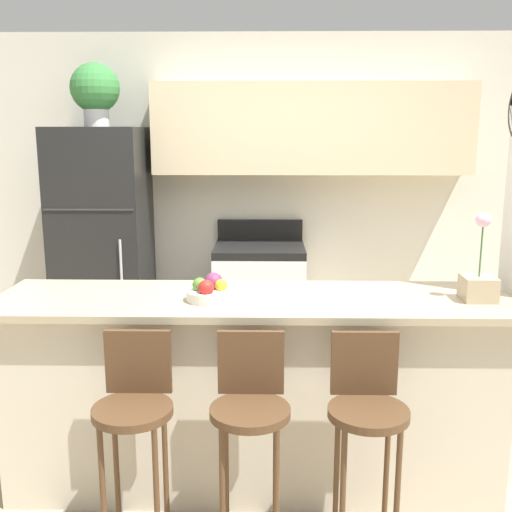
# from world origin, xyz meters

# --- Properties ---
(ground_plane) EXTENTS (14.00, 14.00, 0.00)m
(ground_plane) POSITION_xyz_m (0.00, 0.00, 0.00)
(ground_plane) COLOR tan
(wall_back) EXTENTS (5.60, 0.38, 2.55)m
(wall_back) POSITION_xyz_m (0.16, 2.07, 1.49)
(wall_back) COLOR silver
(wall_back) RESTS_ON ground_plane
(counter_bar) EXTENTS (2.51, 0.66, 0.99)m
(counter_bar) POSITION_xyz_m (0.00, 0.00, 0.50)
(counter_bar) COLOR beige
(counter_bar) RESTS_ON ground_plane
(refrigerator) EXTENTS (0.68, 0.69, 1.82)m
(refrigerator) POSITION_xyz_m (-1.21, 1.76, 0.91)
(refrigerator) COLOR black
(refrigerator) RESTS_ON ground_plane
(stove_range) EXTENTS (0.70, 0.64, 1.07)m
(stove_range) POSITION_xyz_m (0.01, 1.79, 0.46)
(stove_range) COLOR white
(stove_range) RESTS_ON ground_plane
(bar_stool_left) EXTENTS (0.33, 0.33, 0.96)m
(bar_stool_left) POSITION_xyz_m (-0.48, -0.52, 0.63)
(bar_stool_left) COLOR #4C331E
(bar_stool_left) RESTS_ON ground_plane
(bar_stool_mid) EXTENTS (0.33, 0.33, 0.96)m
(bar_stool_mid) POSITION_xyz_m (0.00, -0.52, 0.63)
(bar_stool_mid) COLOR #4C331E
(bar_stool_mid) RESTS_ON ground_plane
(bar_stool_right) EXTENTS (0.33, 0.33, 0.96)m
(bar_stool_right) POSITION_xyz_m (0.48, -0.52, 0.63)
(bar_stool_right) COLOR #4C331E
(bar_stool_right) RESTS_ON ground_plane
(potted_plant_on_fridge) EXTENTS (0.36, 0.36, 0.47)m
(potted_plant_on_fridge) POSITION_xyz_m (-1.21, 1.76, 2.08)
(potted_plant_on_fridge) COLOR silver
(potted_plant_on_fridge) RESTS_ON refrigerator
(orchid_vase) EXTENTS (0.15, 0.15, 0.42)m
(orchid_vase) POSITION_xyz_m (1.07, -0.04, 1.09)
(orchid_vase) COLOR tan
(orchid_vase) RESTS_ON counter_bar
(fruit_bowl) EXTENTS (0.23, 0.23, 0.12)m
(fruit_bowl) POSITION_xyz_m (-0.20, -0.06, 1.04)
(fruit_bowl) COLOR silver
(fruit_bowl) RESTS_ON counter_bar
(trash_bin) EXTENTS (0.28, 0.28, 0.38)m
(trash_bin) POSITION_xyz_m (-0.65, 1.52, 0.19)
(trash_bin) COLOR black
(trash_bin) RESTS_ON ground_plane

